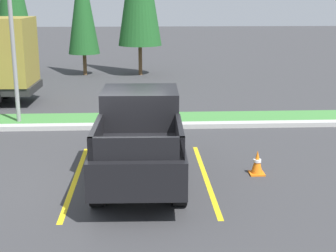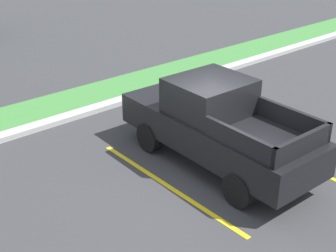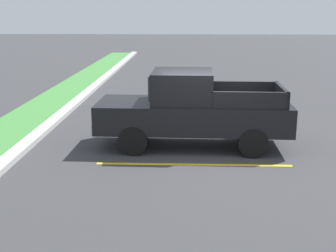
{
  "view_description": "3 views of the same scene",
  "coord_description": "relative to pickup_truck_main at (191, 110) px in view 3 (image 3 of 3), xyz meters",
  "views": [
    {
      "loc": [
        0.7,
        -10.68,
        4.22
      ],
      "look_at": [
        1.26,
        -0.04,
        1.39
      ],
      "focal_mm": 52.74,
      "sensor_mm": 36.0,
      "label": 1
    },
    {
      "loc": [
        -6.68,
        -6.36,
        5.79
      ],
      "look_at": [
        -0.11,
        1.31,
        0.91
      ],
      "focal_mm": 49.82,
      "sensor_mm": 36.0,
      "label": 2
    },
    {
      "loc": [
        -11.29,
        0.65,
        3.68
      ],
      "look_at": [
        -0.28,
        1.04,
        0.81
      ],
      "focal_mm": 47.76,
      "sensor_mm": 36.0,
      "label": 3
    }
  ],
  "objects": [
    {
      "name": "parking_line_far",
      "position": [
        1.55,
        -0.05,
        -1.04
      ],
      "size": [
        0.12,
        4.8,
        0.01
      ],
      "primitive_type": "cube",
      "color": "yellow",
      "rests_on": "ground"
    },
    {
      "name": "curb_strip",
      "position": [
        -0.63,
        4.56,
        -0.97
      ],
      "size": [
        56.0,
        0.4,
        0.15
      ],
      "primitive_type": "cube",
      "color": "#B2B2AD",
      "rests_on": "ground"
    },
    {
      "name": "pickup_truck_main",
      "position": [
        0.0,
        0.0,
        0.0
      ],
      "size": [
        2.08,
        5.28,
        2.1
      ],
      "color": "black",
      "rests_on": "ground"
    },
    {
      "name": "parking_line_near",
      "position": [
        -1.55,
        -0.05,
        -1.04
      ],
      "size": [
        0.12,
        4.8,
        0.01
      ],
      "primitive_type": "cube",
      "color": "yellow",
      "rests_on": "ground"
    },
    {
      "name": "traffic_cone",
      "position": [
        2.82,
        0.08,
        -0.75
      ],
      "size": [
        0.36,
        0.36,
        0.6
      ],
      "color": "orange",
      "rests_on": "ground"
    },
    {
      "name": "ground_plane",
      "position": [
        -0.63,
        -0.44,
        -1.04
      ],
      "size": [
        120.0,
        120.0,
        0.0
      ],
      "primitive_type": "plane",
      "color": "#38383A"
    }
  ]
}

